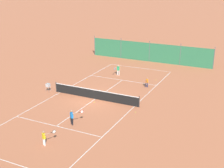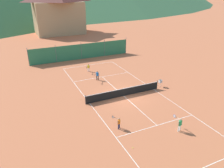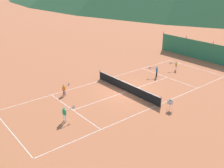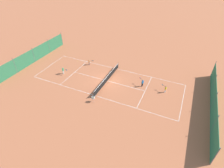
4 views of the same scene
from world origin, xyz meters
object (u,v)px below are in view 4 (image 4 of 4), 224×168
(player_far_baseline, at_px, (63,70))
(tennis_ball_near_corner, at_px, (125,69))
(ball_hopper, at_px, (93,98))
(player_near_baseline, at_px, (89,62))
(tennis_ball_mid_court, at_px, (113,81))
(player_far_service, at_px, (142,82))
(player_near_service, at_px, (165,88))
(tennis_ball_far_corner, at_px, (78,61))
(tennis_net, at_px, (107,78))

(player_far_baseline, height_order, tennis_ball_near_corner, player_far_baseline)
(tennis_ball_near_corner, distance_m, ball_hopper, 10.06)
(player_near_baseline, height_order, tennis_ball_mid_court, player_near_baseline)
(player_far_service, relative_size, player_far_baseline, 1.00)
(player_near_service, xyz_separation_m, tennis_ball_far_corner, (-2.47, -17.26, -0.63))
(player_near_service, relative_size, player_far_baseline, 0.88)
(tennis_net, height_order, player_near_baseline, player_near_baseline)
(player_far_service, relative_size, tennis_ball_far_corner, 19.44)
(player_near_service, xyz_separation_m, player_far_service, (0.00, -3.57, 0.08))
(tennis_ball_mid_court, bearing_deg, ball_hopper, -4.55)
(player_far_baseline, bearing_deg, player_near_baseline, 151.00)
(tennis_net, height_order, player_near_service, player_near_service)
(player_far_service, xyz_separation_m, tennis_ball_near_corner, (-3.69, -4.38, -0.71))
(player_near_baseline, xyz_separation_m, tennis_ball_near_corner, (-1.36, 6.54, -0.61))
(player_far_service, height_order, tennis_ball_far_corner, player_far_service)
(player_near_service, bearing_deg, player_far_service, -89.95)
(tennis_net, distance_m, player_near_baseline, 6.30)
(tennis_ball_mid_court, bearing_deg, player_far_baseline, -79.81)
(player_near_baseline, distance_m, tennis_ball_near_corner, 6.71)
(tennis_ball_near_corner, bearing_deg, player_far_baseline, -56.89)
(tennis_net, height_order, tennis_ball_far_corner, tennis_net)
(player_near_baseline, bearing_deg, tennis_ball_far_corner, -92.96)
(player_far_service, height_order, tennis_ball_near_corner, player_far_service)
(tennis_net, xyz_separation_m, tennis_ball_far_corner, (-3.49, -8.10, -0.47))
(player_far_baseline, xyz_separation_m, tennis_ball_mid_court, (-1.56, 8.66, -0.72))
(player_far_service, distance_m, tennis_ball_far_corner, 13.93)
(tennis_ball_mid_court, bearing_deg, tennis_ball_far_corner, -109.43)
(tennis_ball_near_corner, bearing_deg, tennis_ball_far_corner, -82.56)
(player_near_baseline, height_order, tennis_ball_far_corner, player_near_baseline)
(player_near_service, bearing_deg, tennis_ball_mid_court, -85.41)
(player_far_baseline, bearing_deg, ball_hopper, 63.50)
(player_near_baseline, relative_size, tennis_ball_mid_court, 16.46)
(tennis_net, bearing_deg, tennis_ball_near_corner, 165.54)
(player_near_baseline, bearing_deg, tennis_ball_near_corner, 101.73)
(tennis_ball_mid_court, relative_size, ball_hopper, 0.07)
(player_near_service, height_order, ball_hopper, player_near_service)
(tennis_ball_mid_court, distance_m, tennis_ball_near_corner, 4.38)
(tennis_ball_far_corner, bearing_deg, tennis_ball_near_corner, 97.44)
(tennis_ball_far_corner, bearing_deg, tennis_ball_mid_court, 70.57)
(tennis_net, relative_size, ball_hopper, 10.31)
(tennis_ball_mid_court, bearing_deg, tennis_ball_near_corner, 174.68)
(player_near_baseline, bearing_deg, player_near_service, 80.88)
(player_far_service, bearing_deg, player_near_baseline, -102.03)
(player_far_service, bearing_deg, tennis_ball_mid_court, -82.05)
(player_near_service, height_order, player_near_baseline, player_near_service)
(player_near_service, distance_m, player_near_baseline, 14.68)
(tennis_ball_near_corner, bearing_deg, ball_hopper, -4.88)
(tennis_net, relative_size, tennis_ball_near_corner, 139.09)
(ball_hopper, bearing_deg, player_near_baseline, -146.67)
(player_far_baseline, bearing_deg, tennis_ball_far_corner, -177.05)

